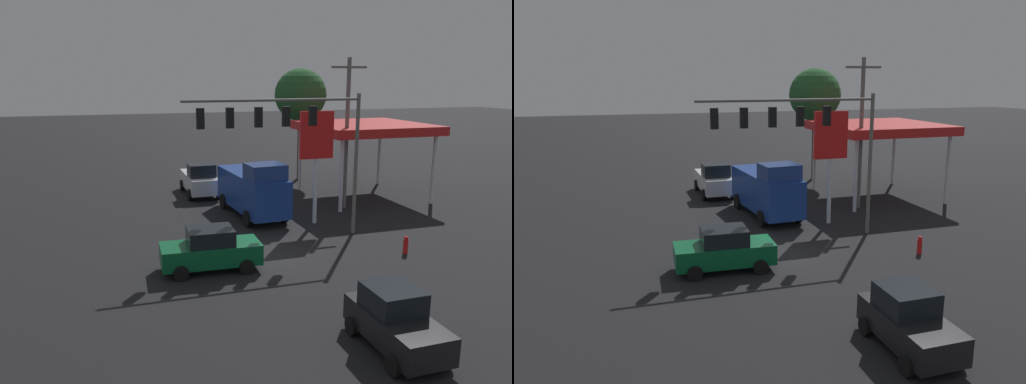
% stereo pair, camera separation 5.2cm
% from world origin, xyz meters
% --- Properties ---
extents(ground_plane, '(200.00, 200.00, 0.00)m').
position_xyz_m(ground_plane, '(0.00, 0.00, 0.00)').
color(ground_plane, black).
extents(traffic_signal_assembly, '(9.44, 0.43, 7.61)m').
position_xyz_m(traffic_signal_assembly, '(-1.69, -1.92, 5.91)').
color(traffic_signal_assembly, slate).
rests_on(traffic_signal_assembly, ground).
extents(utility_pole, '(2.40, 0.26, 9.63)m').
position_xyz_m(utility_pole, '(-7.69, -7.01, 5.10)').
color(utility_pole, slate).
rests_on(utility_pole, ground).
extents(gas_station_canopy, '(8.05, 8.10, 5.27)m').
position_xyz_m(gas_station_canopy, '(-10.42, -9.60, 4.90)').
color(gas_station_canopy, red).
rests_on(gas_station_canopy, ground).
extents(price_sign, '(2.02, 0.27, 6.56)m').
position_xyz_m(price_sign, '(-4.36, -4.31, 4.79)').
color(price_sign, silver).
rests_on(price_sign, ground).
extents(hatchback_crossing, '(1.98, 3.81, 1.97)m').
position_xyz_m(hatchback_crossing, '(-1.00, 9.34, 0.95)').
color(hatchback_crossing, black).
rests_on(hatchback_crossing, ground).
extents(sedan_far, '(4.48, 2.22, 1.93)m').
position_xyz_m(sedan_far, '(3.10, 1.09, 0.95)').
color(sedan_far, '#0C592D').
rests_on(sedan_far, ground).
extents(pickup_parked, '(2.28, 5.21, 2.40)m').
position_xyz_m(pickup_parked, '(0.65, -13.54, 1.11)').
color(pickup_parked, silver).
rests_on(pickup_parked, ground).
extents(delivery_truck, '(2.95, 6.95, 3.58)m').
position_xyz_m(delivery_truck, '(-1.35, -6.85, 1.69)').
color(delivery_truck, navy).
rests_on(delivery_truck, ground).
extents(street_tree, '(4.28, 4.28, 9.16)m').
position_xyz_m(street_tree, '(-8.56, -16.89, 6.98)').
color(street_tree, '#4C331E').
rests_on(street_tree, ground).
extents(fire_hydrant, '(0.24, 0.24, 0.88)m').
position_xyz_m(fire_hydrant, '(-6.43, 1.89, 0.44)').
color(fire_hydrant, red).
rests_on(fire_hydrant, ground).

